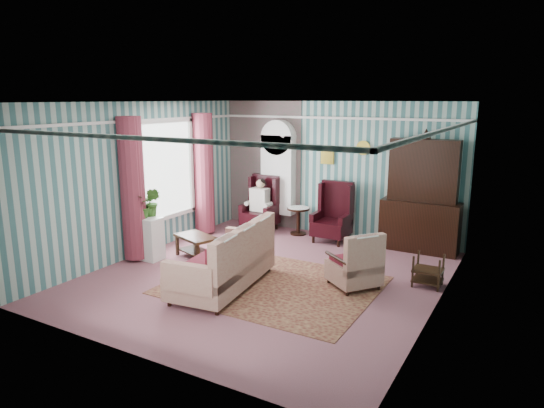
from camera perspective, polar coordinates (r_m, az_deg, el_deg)
The scene contains 17 objects.
floor at distance 8.32m, azimuth -0.64°, elevation -8.49°, with size 6.00×6.00×0.00m, color #8E525F.
room_shell at distance 8.31m, azimuth -3.76°, elevation 5.73°, with size 5.53×6.02×2.91m.
bookcase at distance 11.07m, azimuth 0.70°, elevation 2.78°, with size 0.80×0.28×2.24m, color silver.
dresser_hutch at distance 9.81m, azimuth 17.21°, elevation 1.34°, with size 1.50×0.56×2.36m, color black.
wingback_left at distance 10.95m, azimuth -1.44°, elevation 0.04°, with size 0.76×0.80×1.25m, color black.
wingback_right at distance 10.18m, azimuth 7.04°, elevation -1.00°, with size 0.76×0.80×1.25m, color black.
seated_woman at distance 10.96m, azimuth -1.44°, elevation -0.14°, with size 0.44×0.40×1.18m, color white, non-canonical shape.
round_side_table at distance 10.74m, azimuth 3.11°, elevation -2.01°, with size 0.50×0.50×0.60m, color black.
nest_table at distance 8.21m, azimuth 17.89°, elevation -7.41°, with size 0.45×0.38×0.54m, color black.
plant_stand at distance 9.36m, azimuth -14.43°, elevation -3.92°, with size 0.55×0.35×0.80m, color white.
rug at distance 7.94m, azimuth 0.15°, elevation -9.50°, with size 3.20×2.60×0.01m, color #551E1C.
sofa at distance 7.71m, azimuth -5.82°, elevation -5.83°, with size 2.11×0.94×1.12m, color #B9A98F.
floral_armchair at distance 7.82m, azimuth 9.65°, elevation -6.20°, with size 0.77×0.76×0.99m, color #C5B198.
coffee_table at distance 9.30m, azimuth -8.90°, elevation -4.98°, with size 0.83×0.49×0.43m, color black.
potted_plant_a at distance 9.18m, azimuth -14.96°, elevation -0.23°, with size 0.41×0.36×0.46m, color #184F1C.
potted_plant_b at distance 9.28m, azimuth -13.89°, elevation 0.23°, with size 0.30×0.24×0.54m, color #205219.
potted_plant_c at distance 9.31m, azimuth -14.22°, elevation -0.18°, with size 0.22×0.22×0.40m, color #1E531A.
Camera 1 is at (3.92, -6.72, 2.96)m, focal length 32.00 mm.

